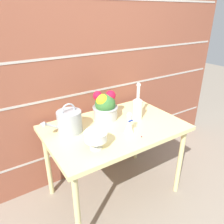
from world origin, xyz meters
TOP-DOWN VIEW (x-y plane):
  - ground_plane at (0.00, 0.00)m, footprint 12.00×12.00m
  - brick_wall at (0.00, 0.49)m, footprint 3.60×0.08m
  - patio_table at (0.00, 0.00)m, footprint 1.17×0.77m
  - watering_can at (-0.36, 0.12)m, footprint 0.34×0.20m
  - crystal_pedestal_bowl at (-0.29, -0.20)m, footprint 0.17×0.17m
  - flower_planter at (0.01, 0.17)m, footprint 0.23×0.23m
  - glass_decanter at (0.26, 0.02)m, footprint 0.09×0.09m
  - figurine_vase at (0.04, -0.16)m, footprint 0.08×0.08m
  - fallen_petal at (0.08, -0.26)m, footprint 0.01×0.01m

SIDE VIEW (x-z plane):
  - ground_plane at x=0.00m, z-range 0.00..0.00m
  - patio_table at x=0.00m, z-range 0.30..1.04m
  - fallen_petal at x=0.08m, z-range 0.74..0.75m
  - figurine_vase at x=0.04m, z-range 0.72..0.91m
  - watering_can at x=-0.36m, z-range 0.71..0.96m
  - crystal_pedestal_bowl at x=-0.29m, z-range 0.77..0.91m
  - glass_decanter at x=0.26m, z-range 0.69..1.03m
  - flower_planter at x=0.01m, z-range 0.73..1.00m
  - brick_wall at x=0.00m, z-range 0.00..2.20m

